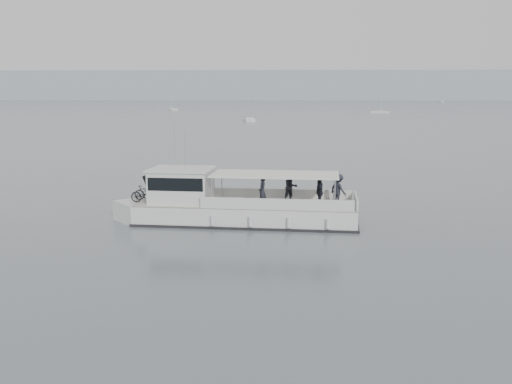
{
  "coord_description": "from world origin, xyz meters",
  "views": [
    {
      "loc": [
        5.53,
        -24.58,
        6.45
      ],
      "look_at": [
        4.51,
        3.4,
        1.6
      ],
      "focal_mm": 40.0,
      "sensor_mm": 36.0,
      "label": 1
    }
  ],
  "objects": [
    {
      "name": "ground",
      "position": [
        0.0,
        0.0,
        0.0
      ],
      "size": [
        1400.0,
        1400.0,
        0.0
      ],
      "primitive_type": "plane",
      "color": "#556064",
      "rests_on": "ground"
    },
    {
      "name": "tour_boat",
      "position": [
        2.92,
        3.5,
        0.86
      ],
      "size": [
        12.63,
        4.09,
        5.25
      ],
      "rotation": [
        0.0,
        0.0,
        -0.09
      ],
      "color": "silver",
      "rests_on": "ground"
    },
    {
      "name": "headland",
      "position": [
        0.0,
        560.0,
        14.0
      ],
      "size": [
        1400.0,
        90.0,
        28.0
      ],
      "primitive_type": "cube",
      "color": "#939EA8",
      "rests_on": "ground"
    },
    {
      "name": "moored_fleet",
      "position": [
        -50.43,
        178.35,
        0.36
      ],
      "size": [
        391.72,
        351.07,
        10.16
      ],
      "color": "silver",
      "rests_on": "ground"
    }
  ]
}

